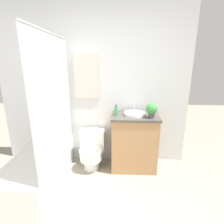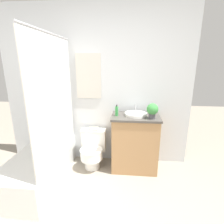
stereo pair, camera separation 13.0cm
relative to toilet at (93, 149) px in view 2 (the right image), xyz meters
name	(u,v)px [view 2 (the right image)]	position (x,y,z in m)	size (l,w,h in m)	color
wall_back	(95,88)	(0.02, 0.27, 0.96)	(3.02, 0.07, 2.50)	silver
shower_area	(41,163)	(-0.66, -0.43, -0.02)	(0.63, 1.35, 1.98)	white
toilet	(93,149)	(0.00, 0.00, 0.00)	(0.41, 0.48, 0.59)	white
vanity	(135,143)	(0.67, 0.00, 0.15)	(0.71, 0.46, 0.88)	#AD7F51
sink	(136,114)	(0.67, 0.02, 0.61)	(0.32, 0.36, 0.13)	white
soap_bottle	(117,111)	(0.39, -0.02, 0.66)	(0.05, 0.05, 0.17)	green
potted_plant	(152,110)	(0.89, -0.10, 0.71)	(0.16, 0.16, 0.22)	#4C4C51
book_on_tank	(93,129)	(0.00, 0.11, 0.31)	(0.15, 0.13, 0.02)	beige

